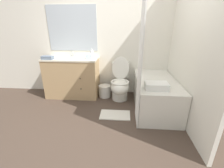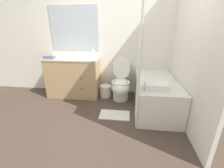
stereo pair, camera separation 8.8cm
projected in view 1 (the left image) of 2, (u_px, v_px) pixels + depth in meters
The scene contains 14 objects.
ground_plane at pixel (98, 132), 2.27m from camera, with size 14.00×14.00×0.00m, color #47382D.
wall_back at pixel (108, 38), 3.26m from camera, with size 8.00×0.06×2.50m.
wall_right at pixel (186, 43), 2.43m from camera, with size 0.05×2.52×2.50m.
vanity_cabinet at pixel (73, 77), 3.34m from camera, with size 1.15×0.57×0.87m.
sink_faucet at pixel (73, 55), 3.34m from camera, with size 0.14×0.12×0.12m.
toilet at pixel (120, 84), 3.20m from camera, with size 0.39×0.69×0.89m.
bathtub at pixel (155, 94), 2.86m from camera, with size 0.72×1.39×0.58m.
shower_curtain at pixel (140, 61), 2.18m from camera, with size 0.01×0.45×2.04m.
wastebasket at pixel (105, 91), 3.37m from camera, with size 0.26×0.26×0.26m.
tissue_box at pixel (89, 56), 3.14m from camera, with size 0.12×0.15×0.10m.
soap_dispenser at pixel (92, 54), 3.16m from camera, with size 0.07×0.07×0.19m.
hand_towel_folded at pixel (48, 58), 3.04m from camera, with size 0.23×0.13×0.07m.
bath_towel_folded at pixel (156, 86), 2.34m from camera, with size 0.35×0.23×0.10m.
bath_mat at pixel (115, 115), 2.69m from camera, with size 0.54×0.32×0.02m.
Camera 1 is at (0.36, -1.83, 1.49)m, focal length 24.00 mm.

